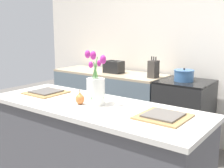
{
  "coord_description": "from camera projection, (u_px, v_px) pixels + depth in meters",
  "views": [
    {
      "loc": [
        1.36,
        -1.58,
        1.54
      ],
      "look_at": [
        0.0,
        0.25,
        1.08
      ],
      "focal_mm": 45.0,
      "sensor_mm": 36.0,
      "label": 1
    }
  ],
  "objects": [
    {
      "name": "toaster",
      "position": [
        114.0,
        67.0,
        3.95
      ],
      "size": [
        0.28,
        0.18,
        0.17
      ],
      "color": "black",
      "rests_on": "back_counter"
    },
    {
      "name": "back_wall",
      "position": [
        192.0,
        42.0,
        3.65
      ],
      "size": [
        5.2,
        0.08,
        2.7
      ],
      "color": "silver",
      "rests_on": "ground_plane"
    },
    {
      "name": "stove_range",
      "position": [
        184.0,
        117.0,
        3.46
      ],
      "size": [
        0.6,
        0.61,
        0.91
      ],
      "color": "black",
      "rests_on": "ground_plane"
    },
    {
      "name": "flower_vase",
      "position": [
        96.0,
        88.0,
        2.13
      ],
      "size": [
        0.17,
        0.16,
        0.42
      ],
      "color": "silver",
      "rests_on": "kitchen_island"
    },
    {
      "name": "plate_setting_left",
      "position": [
        46.0,
        92.0,
        2.52
      ],
      "size": [
        0.32,
        0.32,
        0.02
      ],
      "color": "olive",
      "rests_on": "kitchen_island"
    },
    {
      "name": "pear_figurine",
      "position": [
        80.0,
        99.0,
        2.15
      ],
      "size": [
        0.07,
        0.07,
        0.12
      ],
      "color": "#C66B33",
      "rests_on": "kitchen_island"
    },
    {
      "name": "plate_setting_right",
      "position": [
        163.0,
        116.0,
        1.84
      ],
      "size": [
        0.32,
        0.32,
        0.02
      ],
      "color": "olive",
      "rests_on": "kitchen_island"
    },
    {
      "name": "kitchen_island",
      "position": [
        93.0,
        162.0,
        2.25
      ],
      "size": [
        1.8,
        0.66,
        0.96
      ],
      "color": "#4C4C51",
      "rests_on": "ground_plane"
    },
    {
      "name": "knife_block",
      "position": [
        153.0,
        69.0,
        3.56
      ],
      "size": [
        0.1,
        0.14,
        0.27
      ],
      "color": "#3D3833",
      "rests_on": "back_counter"
    },
    {
      "name": "back_counter",
      "position": [
        109.0,
        102.0,
        4.14
      ],
      "size": [
        1.68,
        0.6,
        0.91
      ],
      "color": "slate",
      "rests_on": "ground_plane"
    },
    {
      "name": "cooking_pot",
      "position": [
        184.0,
        75.0,
        3.35
      ],
      "size": [
        0.24,
        0.24,
        0.16
      ],
      "color": "#386093",
      "rests_on": "stove_range"
    }
  ]
}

